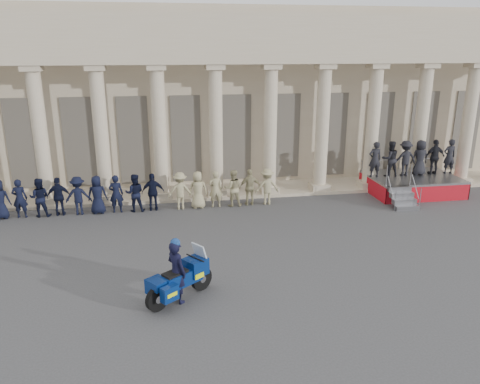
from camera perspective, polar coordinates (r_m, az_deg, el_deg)
name	(u,v)px	position (r m, az deg, el deg)	size (l,w,h in m)	color
ground	(206,274)	(15.36, -4.12, -9.98)	(90.00, 90.00, 0.00)	#3B3B3D
building	(180,91)	(28.50, -7.28, 12.08)	(40.00, 12.50, 9.00)	tan
officer_rank	(111,194)	(21.28, -15.47, -0.24)	(14.97, 0.65, 1.70)	black
reviewing_stand	(411,165)	(24.71, 20.16, 3.16)	(4.64, 4.11, 2.63)	gray
motorcycle	(180,279)	(13.75, -7.27, -10.45)	(1.99, 1.69, 1.51)	black
rider	(177,271)	(13.54, -7.75, -9.47)	(0.76, 0.81, 1.95)	black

